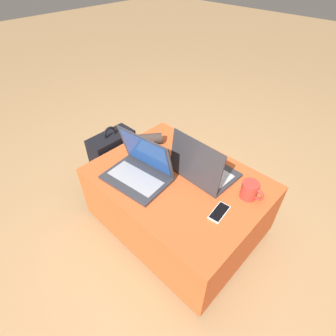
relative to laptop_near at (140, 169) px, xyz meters
name	(u,v)px	position (x,y,z in m)	size (l,w,h in m)	color
ground_plane	(177,223)	(0.17, 0.15, -0.49)	(14.00, 14.00, 0.00)	tan
ottoman	(177,202)	(0.17, 0.15, -0.27)	(1.00, 0.75, 0.43)	maroon
laptop_near	(140,169)	(0.00, 0.00, 0.00)	(0.39, 0.30, 0.26)	#333338
laptop_far	(202,168)	(0.25, 0.26, 0.00)	(0.36, 0.27, 0.27)	#333338
cell_phone	(219,212)	(0.49, 0.10, -0.05)	(0.08, 0.14, 0.01)	white
backpack	(114,162)	(-0.44, 0.11, -0.27)	(0.20, 0.32, 0.53)	black
wrist_brace	(150,139)	(-0.20, 0.26, -0.02)	(0.16, 0.17, 0.07)	#3D332D
coffee_mug	(250,190)	(0.54, 0.30, -0.01)	(0.13, 0.09, 0.10)	red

